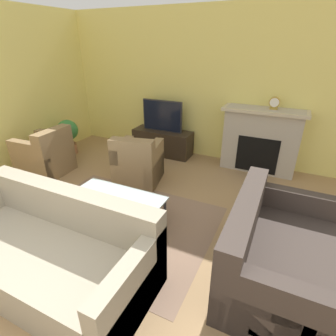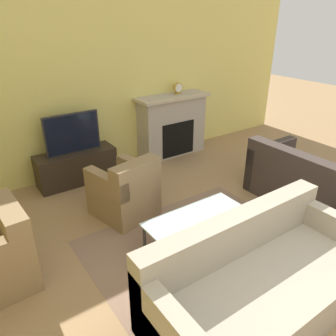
# 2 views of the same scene
# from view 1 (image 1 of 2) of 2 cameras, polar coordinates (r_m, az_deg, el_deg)

# --- Properties ---
(wall_back) EXTENTS (8.37, 0.06, 2.70)m
(wall_back) POSITION_cam_1_polar(r_m,az_deg,el_deg) (5.20, 6.13, 17.24)
(wall_back) COLOR #EADB72
(wall_back) RESTS_ON ground_plane
(area_rug) EXTENTS (2.38, 1.83, 0.00)m
(area_rug) POSITION_cam_1_polar(r_m,az_deg,el_deg) (3.52, -10.62, -11.57)
(area_rug) COLOR #896B56
(area_rug) RESTS_ON ground_plane
(fireplace) EXTENTS (1.36, 0.47, 1.11)m
(fireplace) POSITION_cam_1_polar(r_m,az_deg,el_deg) (4.87, 19.50, 5.99)
(fireplace) COLOR #B2A899
(fireplace) RESTS_ON ground_plane
(tv_stand) EXTENTS (1.20, 0.42, 0.50)m
(tv_stand) POSITION_cam_1_polar(r_m,az_deg,el_deg) (5.40, -1.17, 5.62)
(tv_stand) COLOR #2D2319
(tv_stand) RESTS_ON ground_plane
(tv) EXTENTS (0.82, 0.06, 0.60)m
(tv) POSITION_cam_1_polar(r_m,az_deg,el_deg) (5.23, -1.24, 11.29)
(tv) COLOR #232328
(tv) RESTS_ON tv_stand
(couch_sectional) EXTENTS (2.10, 0.96, 0.82)m
(couch_sectional) POSITION_cam_1_polar(r_m,az_deg,el_deg) (2.88, -24.36, -16.37)
(couch_sectional) COLOR #9E937F
(couch_sectional) RESTS_ON ground_plane
(couch_loveseat) EXTENTS (0.97, 1.48, 0.82)m
(couch_loveseat) POSITION_cam_1_polar(r_m,az_deg,el_deg) (2.81, 22.56, -17.25)
(couch_loveseat) COLOR #3D332D
(couch_loveseat) RESTS_ON ground_plane
(armchair_by_window) EXTENTS (0.80, 0.75, 0.82)m
(armchair_by_window) POSITION_cam_1_polar(r_m,az_deg,el_deg) (5.05, -25.04, 2.28)
(armchair_by_window) COLOR #8C704C
(armchair_by_window) RESTS_ON ground_plane
(armchair_accent) EXTENTS (0.81, 0.85, 0.82)m
(armchair_accent) POSITION_cam_1_polar(r_m,az_deg,el_deg) (4.28, -6.54, 0.65)
(armchair_accent) COLOR #8C704C
(armchair_accent) RESTS_ON ground_plane
(coffee_table) EXTENTS (1.18, 0.63, 0.39)m
(coffee_table) POSITION_cam_1_polar(r_m,az_deg,el_deg) (3.29, -11.53, -6.97)
(coffee_table) COLOR #333338
(coffee_table) RESTS_ON ground_plane
(potted_plant) EXTENTS (0.41, 0.41, 0.71)m
(potted_plant) POSITION_cam_1_polar(r_m,az_deg,el_deg) (5.73, -20.93, 7.05)
(potted_plant) COLOR #AD704C
(potted_plant) RESTS_ON ground_plane
(mantel_clock) EXTENTS (0.17, 0.07, 0.20)m
(mantel_clock) POSITION_cam_1_polar(r_m,az_deg,el_deg) (4.70, 22.17, 13.01)
(mantel_clock) COLOR #B79338
(mantel_clock) RESTS_ON fireplace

